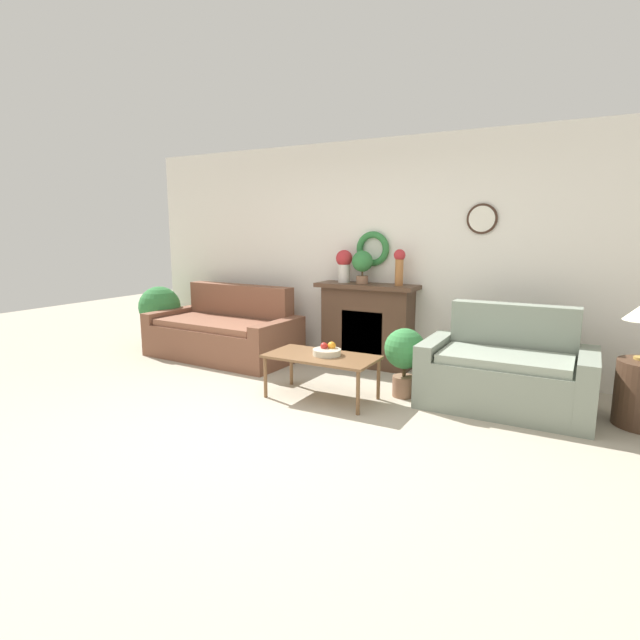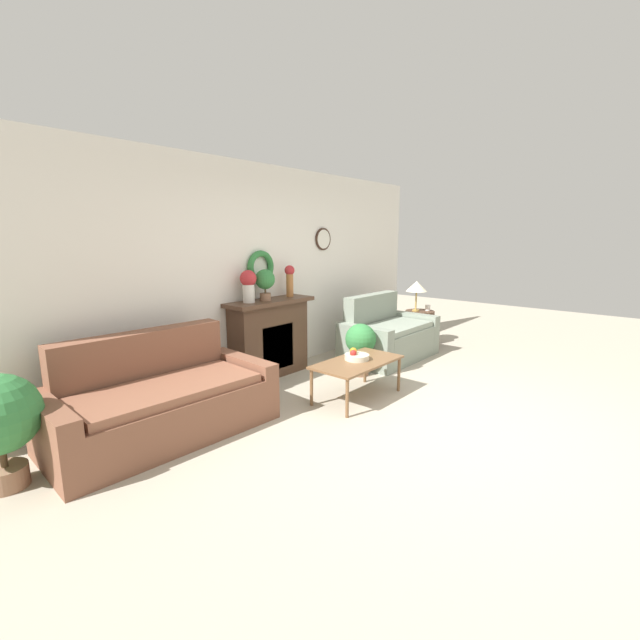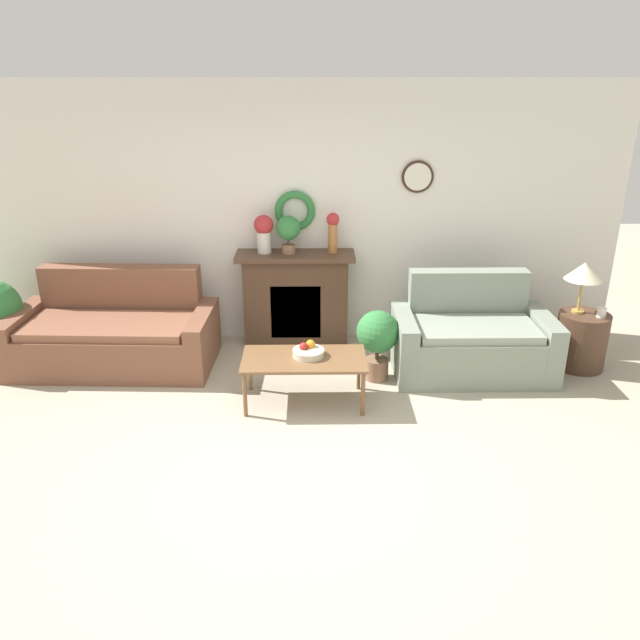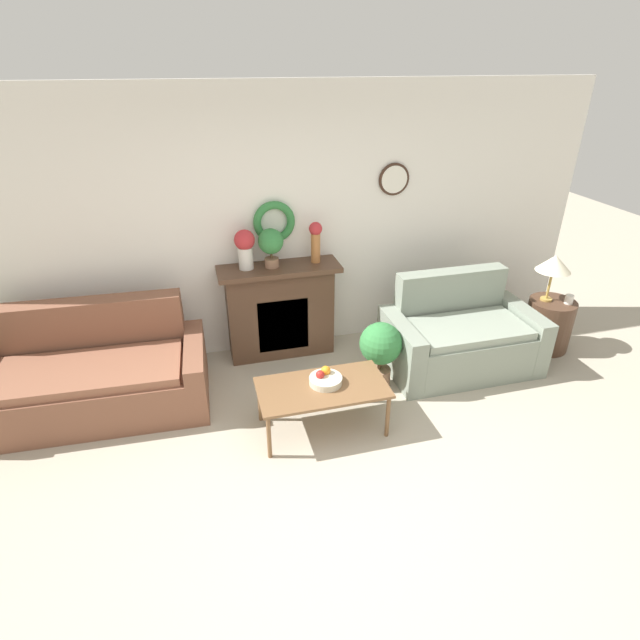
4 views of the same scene
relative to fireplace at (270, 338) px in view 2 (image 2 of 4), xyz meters
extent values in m
plane|color=#ADA38E|center=(0.03, -2.38, -0.51)|extent=(16.00, 16.00, 0.00)
cube|color=white|center=(0.03, 0.21, 0.84)|extent=(6.80, 0.06, 2.70)
cylinder|color=#382319|center=(1.25, 0.16, 1.25)|extent=(0.33, 0.02, 0.33)
cylinder|color=white|center=(1.25, 0.15, 1.25)|extent=(0.28, 0.01, 0.28)
torus|color=#337A3D|center=(0.00, 0.13, 0.91)|extent=(0.42, 0.08, 0.42)
cube|color=#4C3323|center=(0.00, 0.01, -0.03)|extent=(1.09, 0.34, 0.96)
cube|color=black|center=(0.00, -0.15, -0.10)|extent=(0.52, 0.02, 0.58)
cube|color=orange|center=(0.00, -0.16, -0.17)|extent=(0.42, 0.01, 0.32)
cube|color=#4C3323|center=(0.00, -0.03, 0.47)|extent=(1.23, 0.41, 0.05)
cube|color=brown|center=(-1.81, -0.65, -0.30)|extent=(1.65, 0.82, 0.42)
cube|color=brown|center=(-1.79, -0.17, -0.05)|extent=(1.63, 0.28, 0.92)
cube|color=brown|center=(-2.70, -0.50, -0.23)|extent=(0.21, 0.97, 0.56)
cube|color=brown|center=(-0.91, -0.58, -0.23)|extent=(0.21, 0.97, 0.56)
cube|color=brown|center=(-1.81, -0.65, -0.05)|extent=(1.58, 0.75, 0.08)
cube|color=gray|center=(1.72, -0.85, -0.28)|extent=(1.17, 0.68, 0.45)
cube|color=gray|center=(1.72, -0.42, -0.04)|extent=(1.17, 0.19, 0.94)
cube|color=gray|center=(1.05, -0.75, -0.21)|extent=(0.17, 0.86, 0.59)
cube|color=gray|center=(2.39, -0.76, -0.21)|extent=(0.17, 0.86, 0.59)
cube|color=gray|center=(1.72, -0.85, -0.02)|extent=(1.12, 0.62, 0.08)
cube|color=brown|center=(0.10, -1.34, -0.09)|extent=(1.08, 0.56, 0.03)
cylinder|color=brown|center=(-0.40, -1.58, -0.31)|extent=(0.04, 0.04, 0.41)
cylinder|color=brown|center=(0.60, -1.58, -0.31)|extent=(0.04, 0.04, 0.41)
cylinder|color=brown|center=(-0.40, -1.09, -0.31)|extent=(0.04, 0.04, 0.41)
cylinder|color=brown|center=(0.60, -1.09, -0.31)|extent=(0.04, 0.04, 0.41)
cylinder|color=beige|center=(0.14, -1.30, -0.05)|extent=(0.28, 0.28, 0.06)
sphere|color=#B2231E|center=(0.10, -1.28, 0.01)|extent=(0.07, 0.07, 0.07)
sphere|color=orange|center=(0.16, -1.23, 0.01)|extent=(0.08, 0.08, 0.08)
cylinder|color=#4C3323|center=(2.84, -0.65, -0.23)|extent=(0.49, 0.49, 0.56)
cylinder|color=#B28E42|center=(2.78, -0.60, 0.06)|extent=(0.12, 0.12, 0.02)
cylinder|color=#B28E42|center=(2.78, -0.60, 0.23)|extent=(0.03, 0.03, 0.31)
cone|color=beige|center=(2.78, -0.60, 0.47)|extent=(0.35, 0.35, 0.17)
cylinder|color=silver|center=(2.95, -0.73, 0.10)|extent=(0.09, 0.09, 0.10)
cylinder|color=silver|center=(-0.32, 0.01, 0.61)|extent=(0.14, 0.14, 0.22)
sphere|color=#B72D33|center=(-0.32, 0.01, 0.79)|extent=(0.20, 0.20, 0.20)
cylinder|color=#AD6B38|center=(0.39, 0.01, 0.65)|extent=(0.10, 0.10, 0.30)
sphere|color=#B72D33|center=(0.39, 0.01, 0.85)|extent=(0.13, 0.13, 0.13)
cylinder|color=#8E664C|center=(-0.07, -0.01, 0.54)|extent=(0.14, 0.14, 0.09)
cylinder|color=#4C3823|center=(-0.07, -0.01, 0.62)|extent=(0.02, 0.02, 0.07)
sphere|color=#337A3D|center=(-0.07, -0.01, 0.76)|extent=(0.25, 0.25, 0.25)
cylinder|color=#8E664C|center=(-3.00, -0.44, -0.43)|extent=(0.29, 0.29, 0.16)
cylinder|color=#4C3823|center=(-3.00, -0.44, -0.27)|extent=(0.05, 0.05, 0.16)
cylinder|color=#8E664C|center=(0.79, -0.88, -0.41)|extent=(0.22, 0.22, 0.21)
cylinder|color=#4C3823|center=(0.79, -0.88, -0.25)|extent=(0.04, 0.04, 0.11)
sphere|color=#337A3D|center=(0.79, -0.88, -0.02)|extent=(0.40, 0.40, 0.40)
camera|label=1|loc=(2.35, -5.48, 1.13)|focal=28.00mm
camera|label=2|loc=(-3.65, -4.03, 1.30)|focal=24.00mm
camera|label=3|loc=(0.17, -6.26, 2.24)|focal=35.00mm
camera|label=4|loc=(-0.79, -4.62, 2.36)|focal=28.00mm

